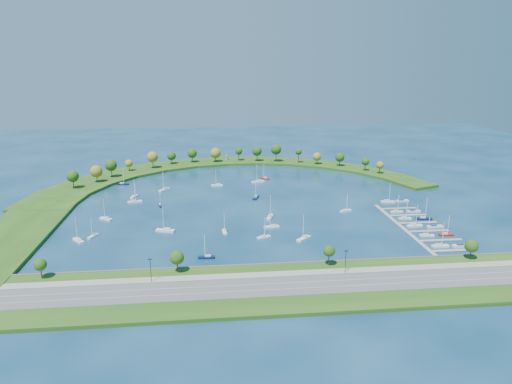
{
  "coord_description": "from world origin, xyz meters",
  "views": [
    {
      "loc": [
        -25.81,
        -288.51,
        87.51
      ],
      "look_at": [
        5.0,
        5.0,
        4.0
      ],
      "focal_mm": 32.59,
      "sensor_mm": 36.0,
      "label": 1
    }
  ],
  "objects": [
    {
      "name": "moored_boat_13",
      "position": [
        -73.52,
        2.39,
        0.94
      ],
      "size": [
        9.37,
        4.64,
        13.27
      ],
      "rotation": [
        0.0,
        0.0,
        0.25
      ],
      "color": "white",
      "rests_on": "ground"
    },
    {
      "name": "moored_boat_9",
      "position": [
        -27.86,
        -90.0,
        0.89
      ],
      "size": [
        7.77,
        2.53,
        11.28
      ],
      "rotation": [
        0.0,
        0.0,
        3.09
      ],
      "color": "#0A1740",
      "rests_on": "ground"
    },
    {
      "name": "moored_boat_0",
      "position": [
        -49.51,
        -52.99,
        0.99
      ],
      "size": [
        10.38,
        5.6,
        14.69
      ],
      "rotation": [
        0.0,
        0.0,
        2.84
      ],
      "color": "white",
      "rests_on": "ground"
    },
    {
      "name": "moored_boat_6",
      "position": [
        8.81,
        -36.71,
        0.95
      ],
      "size": [
        5.45,
        9.45,
        13.4
      ],
      "rotation": [
        0.0,
        0.0,
        1.23
      ],
      "color": "white",
      "rests_on": "ground"
    },
    {
      "name": "docked_boat_2",
      "position": [
        85.54,
        -74.03,
        0.87
      ],
      "size": [
        7.61,
        3.29,
        10.83
      ],
      "rotation": [
        0.0,
        0.0,
        -0.17
      ],
      "color": "white",
      "rests_on": "ground"
    },
    {
      "name": "moored_boat_12",
      "position": [
        -18.37,
        -57.63,
        0.87
      ],
      "size": [
        2.42,
        7.35,
        10.66
      ],
      "rotation": [
        0.0,
        0.0,
        4.77
      ],
      "color": "white",
      "rests_on": "ground"
    },
    {
      "name": "breakwater",
      "position": [
        -46.33,
        48.72,
        0.99
      ],
      "size": [
        286.74,
        247.64,
        2.0
      ],
      "color": "#214512",
      "rests_on": "ground"
    },
    {
      "name": "moored_boat_11",
      "position": [
        -56.44,
        -7.03,
        0.85
      ],
      "size": [
        3.71,
        6.79,
        9.61
      ],
      "rotation": [
        0.0,
        0.0,
        5.02
      ],
      "color": "#0A1740",
      "rests_on": "ground"
    },
    {
      "name": "docked_boat_9",
      "position": [
        95.98,
        -34.92,
        0.6
      ],
      "size": [
        8.03,
        2.3,
        1.63
      ],
      "rotation": [
        0.0,
        0.0,
        0.01
      ],
      "color": "white",
      "rests_on": "ground"
    },
    {
      "name": "moored_boat_4",
      "position": [
        -84.94,
        -30.01,
        0.91
      ],
      "size": [
        8.19,
        6.67,
        12.27
      ],
      "rotation": [
        0.0,
        0.0,
        2.54
      ],
      "color": "white",
      "rests_on": "ground"
    },
    {
      "name": "docked_boat_4",
      "position": [
        85.51,
        -59.58,
        0.93
      ],
      "size": [
        8.94,
        3.34,
        12.84
      ],
      "rotation": [
        0.0,
        0.0,
        0.1
      ],
      "color": "white",
      "rests_on": "ground"
    },
    {
      "name": "harbor_tower",
      "position": [
        -9.43,
        118.61,
        4.2
      ],
      "size": [
        2.6,
        2.6,
        4.29
      ],
      "color": "gray",
      "rests_on": "breakwater"
    },
    {
      "name": "moored_boat_15",
      "position": [
        -88.48,
        48.49,
        0.9
      ],
      "size": [
        8.15,
        2.66,
        11.82
      ],
      "rotation": [
        0.0,
        0.0,
        6.23
      ],
      "color": "#0A1740",
      "rests_on": "ground"
    },
    {
      "name": "docked_boat_10",
      "position": [
        87.91,
        -14.5,
        0.93
      ],
      "size": [
        9.05,
        3.72,
        12.92
      ],
      "rotation": [
        0.0,
        0.0,
        -0.15
      ],
      "color": "white",
      "rests_on": "ground"
    },
    {
      "name": "docked_boat_0",
      "position": [
        85.51,
        -88.63,
        0.92
      ],
      "size": [
        8.5,
        2.43,
        12.47
      ],
      "rotation": [
        0.0,
        0.0,
        0.01
      ],
      "color": "white",
      "rests_on": "ground"
    },
    {
      "name": "docked_boat_1",
      "position": [
        95.96,
        -89.38,
        0.7
      ],
      "size": [
        9.43,
        3.17,
        1.89
      ],
      "rotation": [
        0.0,
        0.0,
        0.06
      ],
      "color": "white",
      "rests_on": "ground"
    },
    {
      "name": "moored_boat_3",
      "position": [
        -19.91,
        38.1,
        0.92
      ],
      "size": [
        8.54,
        2.83,
        12.37
      ],
      "rotation": [
        0.0,
        0.0,
        3.08
      ],
      "color": "white",
      "rests_on": "ground"
    },
    {
      "name": "breakwater_trees",
      "position": [
        -25.22,
        88.07,
        10.39
      ],
      "size": [
        234.65,
        88.72,
        15.36
      ],
      "color": "#382314",
      "rests_on": "breakwater"
    },
    {
      "name": "docked_boat_8",
      "position": [
        85.53,
        -34.71,
        0.88
      ],
      "size": [
        7.56,
        2.46,
        10.97
      ],
      "rotation": [
        0.0,
        0.0,
        0.05
      ],
      "color": "white",
      "rests_on": "ground"
    },
    {
      "name": "moored_boat_16",
      "position": [
        1.32,
        -67.66,
        0.88
      ],
      "size": [
        7.58,
        4.97,
        10.86
      ],
      "rotation": [
        0.0,
        0.0,
        0.43
      ],
      "color": "white",
      "rests_on": "ground"
    },
    {
      "name": "moored_boat_14",
      "position": [
        7.47,
        -52.97,
        0.92
      ],
      "size": [
        8.7,
        3.7,
        12.38
      ],
      "rotation": [
        0.0,
        0.0,
        3.31
      ],
      "color": "white",
      "rests_on": "ground"
    },
    {
      "name": "docked_boat_5",
      "position": [
        95.97,
        -61.88,
        0.65
      ],
      "size": [
        8.78,
        2.8,
        1.77
      ],
      "rotation": [
        0.0,
        0.0,
        0.04
      ],
      "color": "white",
      "rests_on": "ground"
    },
    {
      "name": "moored_boat_19",
      "position": [
        21.43,
        -71.92,
        0.96
      ],
      "size": [
        8.61,
        8.1,
        13.59
      ],
      "rotation": [
        0.0,
        0.0,
        3.87
      ],
      "color": "white",
      "rests_on": "ground"
    },
    {
      "name": "moored_boat_7",
      "position": [
        -91.92,
        -62.76,
        0.92
      ],
      "size": [
        7.18,
        8.03,
        12.41
      ],
      "rotation": [
        0.0,
        0.0,
        2.26
      ],
      "color": "white",
      "rests_on": "ground"
    },
    {
      "name": "moored_boat_8",
      "position": [
        55.84,
        -29.54,
        0.88
      ],
      "size": [
        7.78,
        4.81,
        11.08
      ],
      "rotation": [
        0.0,
        0.0,
        0.39
      ],
      "color": "white",
      "rests_on": "ground"
    },
    {
      "name": "south_shoreline",
      "position": [
        0.03,
        -122.88,
        1.0
      ],
      "size": [
        420.0,
        43.1,
        11.6
      ],
      "color": "#214512",
      "rests_on": "ground"
    },
    {
      "name": "moored_boat_10",
      "position": [
        -75.39,
        14.67,
        0.91
      ],
      "size": [
        4.92,
        8.53,
        12.1
      ],
      "rotation": [
        0.0,
        0.0,
        1.23
      ],
      "color": "white",
      "rests_on": "ground"
    },
    {
      "name": "docked_boat_7",
      "position": [
        96.01,
        -48.7,
        0.94
      ],
      "size": [
        9.13,
        3.87,
        13.0
      ],
      "rotation": [
        0.0,
        0.0,
        -0.16
      ],
      "color": "#0A1740",
      "rests_on": "ground"
    },
    {
      "name": "moored_boat_17",
      "position": [
        16.85,
        54.82,
        0.89
      ],
      "size": [
        7.3,
        6.84,
        11.5
      ],
      "rotation": [
        0.0,
        0.0,
        2.41
      ],
      "color": "maroon",
      "rests_on": "ground"
    },
    {
      "name": "dock_system",
      "position": [
        85.3,
        -61.0,
        0.35
      ],
      "size": [
        24.28,
        82.0,
        1.6
      ],
      "color": "gray",
      "rests_on": "ground"
    },
    {
      "name": "moored_boat_5",
      "position": [
        -85.96,
        -56.93,
        0.86
      ],
      "size": [
        5.02,
        7.21,
        10.42
      ],
      "rotation": [
        0.0,
        0.0,
        4.24
      ],
      "color": "white",
      "rests_on": "ground"
    },
    {
      "name": "docked_boat_3",
      "position": [
        96.03,
        -74.26,
        0.88
      ],
      "size": [
        7.69,
        2.42,
        11.2
      ],
      "rotation": [
        0.0,
        0.0,
        -0.04
      ],
      "color": "maroon",
      "rests_on": "ground"
    },
    {
      "name": "moored_boat_2",
      "position": [
        10.68,
        44.73,
        0.97
      ],
      "size": [
        9.99,
        5.34,
        14.14
      ],
      "rotation": [
        0.0,
        0.0,
        3.43
      ],
      "color": "white",
      "rests_on": "ground"
    },
    {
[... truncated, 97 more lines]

